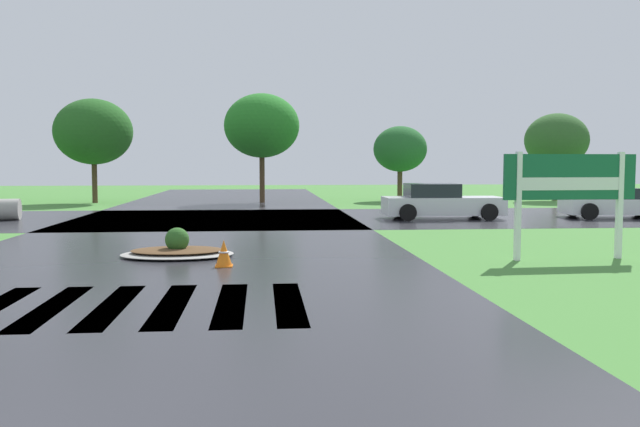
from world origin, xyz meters
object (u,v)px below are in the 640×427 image
Objects in this scene: estate_billboard at (570,183)px; car_silver_hatch at (440,203)px; traffic_cone at (224,254)px; median_island at (177,251)px; car_white_sedan at (613,203)px.

car_silver_hatch is (0.00, 10.95, -1.10)m from estate_billboard.
estate_billboard is at bearing 3.00° from traffic_cone.
median_island is at bearing -131.59° from car_silver_hatch.
car_white_sedan is (15.77, 9.54, 0.43)m from median_island.
car_silver_hatch is at bearing 55.82° from traffic_cone.
traffic_cone is at bearing -0.06° from estate_billboard.
estate_billboard reaches higher than median_island.
estate_billboard reaches higher than traffic_cone.
traffic_cone is (-14.61, -11.17, -0.30)m from car_white_sedan.
median_island is 2.00m from traffic_cone.
car_white_sedan is 18.39m from traffic_cone.
median_island is (-8.88, 1.22, -1.58)m from estate_billboard.
estate_billboard reaches higher than car_silver_hatch.
car_white_sedan is at bearing -0.80° from car_silver_hatch.
car_white_sedan reaches higher than median_island.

